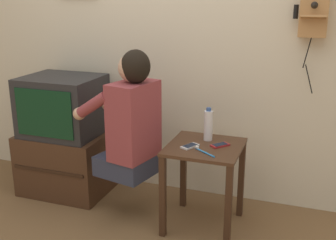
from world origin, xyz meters
TOP-DOWN VIEW (x-y plane):
  - wall_back at (0.00, 1.02)m, footprint 6.80×0.05m
  - side_table at (0.35, 0.50)m, footprint 0.48×0.49m
  - person at (-0.16, 0.45)m, footprint 0.57×0.46m
  - tv_stand at (-0.83, 0.66)m, footprint 0.67×0.51m
  - television at (-0.83, 0.66)m, footprint 0.58×0.49m
  - wall_phone_antique at (0.94, 0.94)m, footprint 0.22×0.19m
  - cell_phone_held at (0.27, 0.44)m, footprint 0.11×0.14m
  - cell_phone_spare at (0.45, 0.52)m, footprint 0.13×0.13m
  - water_bottle at (0.34, 0.61)m, footprint 0.06×0.06m
  - toothbrush at (0.38, 0.37)m, footprint 0.16×0.12m

SIDE VIEW (x-z plane):
  - tv_stand at x=-0.83m, z-range 0.00..0.49m
  - side_table at x=0.35m, z-range 0.16..0.75m
  - cell_phone_held at x=0.27m, z-range 0.59..0.60m
  - cell_phone_spare at x=0.45m, z-range 0.59..0.60m
  - toothbrush at x=0.38m, z-range 0.58..0.61m
  - water_bottle at x=0.34m, z-range 0.58..0.81m
  - television at x=-0.83m, z-range 0.49..0.94m
  - person at x=-0.16m, z-range 0.29..1.17m
  - wall_back at x=0.00m, z-range 0.00..2.55m
  - wall_phone_antique at x=0.94m, z-range 1.07..1.84m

